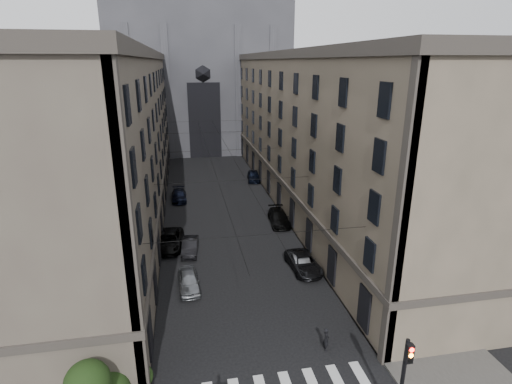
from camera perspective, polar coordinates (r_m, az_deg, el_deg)
sidewalk_left at (r=51.59m, az=-16.77°, el=-2.59°), size 7.00×80.00×0.15m
sidewalk_right at (r=53.32m, az=6.22°, el=-1.22°), size 7.00×80.00×0.15m
building_left at (r=49.66m, az=-21.13°, el=7.30°), size 13.60×60.60×18.85m
building_right at (r=51.95m, az=9.72°, el=8.68°), size 13.60×60.60×18.85m
gothic_tower at (r=87.16m, az=-8.10°, el=18.08°), size 35.00×23.00×58.00m
traffic_light_right at (r=22.40m, az=20.43°, el=-23.14°), size 0.34×0.50×5.20m
tram_wires at (r=49.05m, az=-5.27°, el=5.82°), size 14.00×60.00×0.43m
car_left_near at (r=33.61m, az=-9.59°, el=-12.41°), size 1.95×4.31×1.43m
car_left_midnear at (r=39.37m, az=-9.40°, el=-7.67°), size 1.83×4.24×1.36m
car_left_midfar at (r=40.83m, az=-12.29°, el=-6.74°), size 2.97×5.70×1.53m
car_left_far at (r=54.05m, az=-10.94°, el=-0.50°), size 1.96×4.68×1.35m
car_right_near at (r=36.27m, az=6.43°, el=-9.97°), size 1.44×3.92×1.28m
car_right_midnear at (r=36.12m, az=6.83°, el=-10.01°), size 2.59×5.12×1.39m
car_right_midfar at (r=45.58m, az=3.28°, el=-3.67°), size 2.45×5.26×1.49m
car_right_far at (r=61.86m, az=-0.34°, el=2.33°), size 2.39×4.81×1.58m
pedestrian at (r=27.53m, az=9.98°, el=-19.98°), size 0.43×0.61×1.58m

